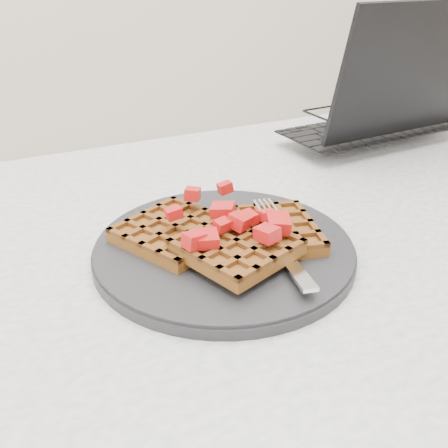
% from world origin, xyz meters
% --- Properties ---
extents(table, '(1.20, 0.80, 0.75)m').
position_xyz_m(table, '(0.00, 0.00, 0.64)').
color(table, silver).
rests_on(table, ground).
extents(plate, '(0.30, 0.30, 0.02)m').
position_xyz_m(plate, '(-0.15, -0.03, 0.76)').
color(plate, black).
rests_on(plate, table).
extents(waffles, '(0.24, 0.22, 0.03)m').
position_xyz_m(waffles, '(-0.15, -0.04, 0.78)').
color(waffles, brown).
rests_on(waffles, plate).
extents(strawberry_pile, '(0.15, 0.15, 0.02)m').
position_xyz_m(strawberry_pile, '(-0.15, -0.03, 0.80)').
color(strawberry_pile, '#A50003').
rests_on(strawberry_pile, waffles).
extents(fork, '(0.07, 0.18, 0.02)m').
position_xyz_m(fork, '(-0.10, -0.08, 0.77)').
color(fork, silver).
rests_on(fork, plate).
extents(laptop, '(0.37, 0.28, 0.25)m').
position_xyz_m(laptop, '(0.29, 0.24, 0.79)').
color(laptop, black).
rests_on(laptop, table).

